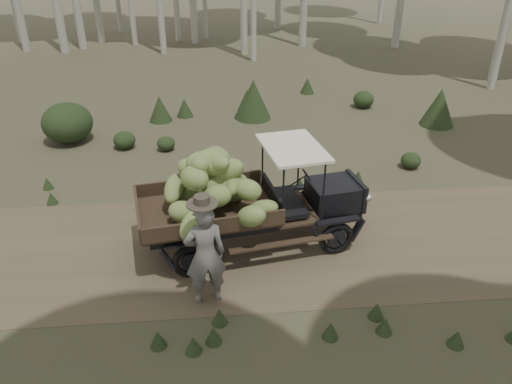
{
  "coord_description": "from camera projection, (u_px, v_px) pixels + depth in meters",
  "views": [
    {
      "loc": [
        0.15,
        -8.33,
        5.85
      ],
      "look_at": [
        0.91,
        0.09,
        1.2
      ],
      "focal_mm": 35.0,
      "sensor_mm": 36.0,
      "label": 1
    }
  ],
  "objects": [
    {
      "name": "farmer",
      "position": [
        205.0,
        254.0,
        8.25
      ],
      "size": [
        0.76,
        0.59,
        2.08
      ],
      "rotation": [
        0.0,
        0.0,
        3.31
      ],
      "color": "#56544E",
      "rests_on": "ground"
    },
    {
      "name": "undergrowth",
      "position": [
        55.0,
        282.0,
        8.24
      ],
      "size": [
        20.57,
        22.38,
        1.39
      ],
      "color": "#233319",
      "rests_on": "ground"
    },
    {
      "name": "ground",
      "position": [
        212.0,
        248.0,
        10.08
      ],
      "size": [
        120.0,
        120.0,
        0.0
      ],
      "primitive_type": "plane",
      "color": "#473D2B",
      "rests_on": "ground"
    },
    {
      "name": "dirt_track",
      "position": [
        212.0,
        248.0,
        10.07
      ],
      "size": [
        70.0,
        4.0,
        0.01
      ],
      "primitive_type": "cube",
      "color": "brown",
      "rests_on": "ground"
    },
    {
      "name": "banana_truck",
      "position": [
        232.0,
        189.0,
        9.46
      ],
      "size": [
        4.72,
        2.63,
        2.26
      ],
      "rotation": [
        0.0,
        0.0,
        0.17
      ],
      "color": "black",
      "rests_on": "ground"
    }
  ]
}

